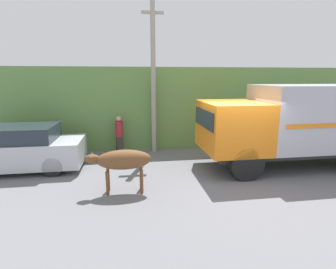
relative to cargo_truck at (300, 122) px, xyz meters
The scene contains 8 objects.
ground_plane 3.23m from the cargo_truck, 163.39° to the right, with size 60.00×60.00×0.00m, color slate.
hillside_embankment 7.04m from the cargo_truck, 112.03° to the left, with size 32.00×6.89×3.68m.
building_backdrop 7.37m from the cargo_truck, 141.57° to the left, with size 6.19×2.70×2.97m.
cargo_truck is the anchor object (origin of this frame).
brown_cow 6.48m from the cargo_truck, 168.09° to the right, with size 1.85×0.56×1.25m.
parked_suv 10.10m from the cargo_truck, behind, with size 4.47×1.89×1.59m.
pedestrian_on_hill 7.05m from the cargo_truck, 158.18° to the left, with size 0.43×0.43×1.64m.
utility_pole 5.96m from the cargo_truck, 151.43° to the left, with size 0.90×0.20×6.55m.
Camera 1 is at (-3.46, -7.69, 3.25)m, focal length 28.00 mm.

